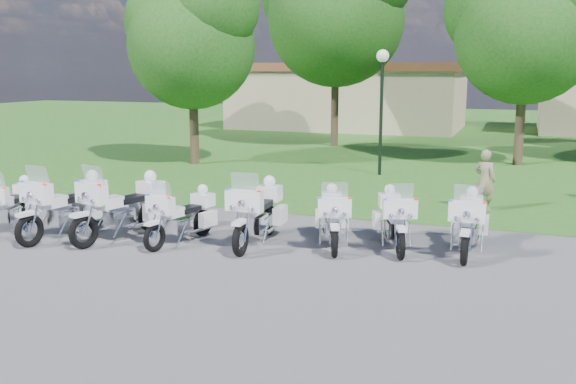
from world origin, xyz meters
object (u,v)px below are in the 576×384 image
(motorcycle_1, at_px, (67,205))
(motorcycle_3, at_px, (183,215))
(motorcycle_4, at_px, (258,212))
(motorcycle_7, at_px, (469,222))
(bystander_a, at_px, (485,181))
(motorcycle_2, at_px, (124,206))
(motorcycle_6, at_px, (394,218))
(lamp_post, at_px, (382,82))
(motorcycle_0, at_px, (11,205))
(motorcycle_5, at_px, (333,217))

(motorcycle_1, height_order, motorcycle_3, motorcycle_1)
(motorcycle_4, bearing_deg, motorcycle_7, -171.84)
(motorcycle_1, relative_size, bystander_a, 1.56)
(motorcycle_2, height_order, motorcycle_6, motorcycle_2)
(motorcycle_3, relative_size, bystander_a, 1.30)
(motorcycle_4, height_order, lamp_post, lamp_post)
(motorcycle_0, bearing_deg, motorcycle_1, 167.11)
(motorcycle_2, height_order, motorcycle_3, motorcycle_2)
(motorcycle_0, xyz_separation_m, motorcycle_4, (5.86, 0.94, 0.09))
(motorcycle_5, bearing_deg, motorcycle_1, -5.85)
(motorcycle_7, bearing_deg, bystander_a, -91.72)
(lamp_post, bearing_deg, motorcycle_2, -108.31)
(motorcycle_1, bearing_deg, motorcycle_5, -158.78)
(motorcycle_3, bearing_deg, bystander_a, -124.41)
(motorcycle_1, bearing_deg, motorcycle_7, -160.01)
(motorcycle_4, xyz_separation_m, lamp_post, (0.52, 9.96, 2.60))
(motorcycle_6, relative_size, lamp_post, 0.49)
(motorcycle_7, xyz_separation_m, bystander_a, (0.05, 4.26, 0.17))
(motorcycle_0, relative_size, lamp_post, 0.49)
(motorcycle_1, relative_size, motorcycle_2, 1.00)
(motorcycle_2, bearing_deg, motorcycle_1, 28.21)
(motorcycle_1, distance_m, bystander_a, 10.55)
(motorcycle_3, height_order, motorcycle_4, motorcycle_4)
(motorcycle_0, relative_size, motorcycle_7, 0.93)
(motorcycle_0, distance_m, motorcycle_2, 2.89)
(motorcycle_5, distance_m, bystander_a, 5.48)
(motorcycle_6, bearing_deg, motorcycle_3, -4.49)
(motorcycle_6, bearing_deg, lamp_post, -95.73)
(motorcycle_2, height_order, motorcycle_4, motorcycle_2)
(motorcycle_3, height_order, motorcycle_6, motorcycle_6)
(motorcycle_7, height_order, lamp_post, lamp_post)
(motorcycle_3, height_order, lamp_post, lamp_post)
(motorcycle_0, bearing_deg, motorcycle_3, 172.00)
(motorcycle_5, relative_size, motorcycle_6, 1.00)
(motorcycle_0, xyz_separation_m, motorcycle_3, (4.29, 0.47, -0.01))
(motorcycle_0, relative_size, motorcycle_2, 0.85)
(bystander_a, bearing_deg, motorcycle_1, 58.01)
(motorcycle_0, distance_m, motorcycle_5, 7.54)
(motorcycle_1, bearing_deg, lamp_post, -105.31)
(motorcycle_2, bearing_deg, bystander_a, -126.50)
(motorcycle_2, xyz_separation_m, bystander_a, (7.37, 5.73, 0.09))
(motorcycle_6, bearing_deg, bystander_a, -129.39)
(motorcycle_0, xyz_separation_m, motorcycle_1, (1.58, 0.04, 0.11))
(motorcycle_0, height_order, motorcycle_6, motorcycle_6)
(motorcycle_2, distance_m, motorcycle_4, 3.05)
(motorcycle_2, distance_m, motorcycle_6, 5.95)
(motorcycle_2, bearing_deg, motorcycle_3, -158.56)
(motorcycle_3, distance_m, motorcycle_5, 3.25)
(motorcycle_1, relative_size, motorcycle_4, 1.02)
(motorcycle_4, distance_m, motorcycle_5, 1.62)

